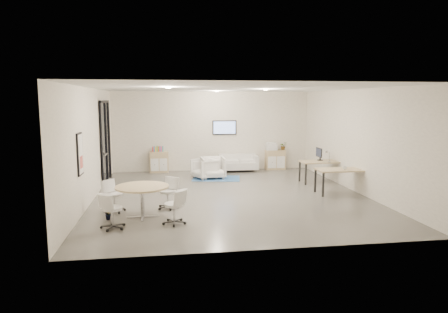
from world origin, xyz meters
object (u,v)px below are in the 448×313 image
loveseat (238,163)px  armchair_left (205,168)px  desk_front (341,172)px  armchair_right (213,167)px  desk_rear (322,163)px  sideboard_right (275,160)px  round_table (142,189)px  sideboard_left (159,162)px

loveseat → armchair_left: bearing=-137.0°
desk_front → armchair_right: bearing=140.3°
armchair_right → desk_rear: bearing=-23.1°
sideboard_right → desk_front: (0.78, -4.56, 0.28)m
armchair_right → round_table: 5.25m
loveseat → desk_front: desk_front is taller
desk_rear → round_table: (-5.95, -3.38, 0.02)m
loveseat → sideboard_left: bearing=177.5°
sideboard_left → desk_front: 7.20m
desk_rear → round_table: round_table is taller
armchair_left → desk_rear: armchair_left is taller
sideboard_left → sideboard_right: (4.78, -0.01, -0.01)m
loveseat → desk_rear: 3.67m
sideboard_right → round_table: (-5.10, -6.26, 0.30)m
desk_rear → armchair_left: bearing=159.6°
sideboard_right → round_table: bearing=-129.2°
desk_front → armchair_left: bearing=142.6°
sideboard_right → armchair_right: (-2.80, -1.55, 0.03)m
armchair_right → desk_front: 4.68m
sideboard_left → armchair_right: 2.52m
armchair_right → armchair_left: bearing=176.6°
desk_rear → round_table: size_ratio=1.15×
sideboard_left → round_table: size_ratio=0.64×
loveseat → round_table: (-3.51, -6.09, 0.39)m
sideboard_left → desk_front: size_ratio=0.57×
armchair_left → round_table: (-1.99, -4.71, 0.31)m
loveseat → armchair_left: armchair_left is taller
sideboard_left → sideboard_right: sideboard_left is taller
sideboard_left → armchair_left: (1.67, -1.55, -0.01)m
desk_rear → desk_front: desk_front is taller
armchair_left → loveseat: bearing=105.1°
desk_rear → desk_front: 1.68m
sideboard_left → loveseat: (3.18, -0.17, -0.10)m
armchair_left → desk_front: 4.92m
loveseat → round_table: size_ratio=1.19×
sideboard_right → loveseat: 1.61m
sideboard_right → armchair_right: armchair_right is taller
desk_rear → round_table: bearing=-152.2°
sideboard_left → loveseat: sideboard_left is taller
sideboard_right → loveseat: size_ratio=0.53×
loveseat → desk_rear: size_ratio=1.04×
sideboard_left → armchair_left: bearing=-42.9°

